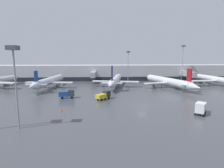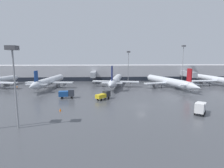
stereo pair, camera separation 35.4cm
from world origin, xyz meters
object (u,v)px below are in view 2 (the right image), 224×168
Objects in this scene: service_truck_2 at (67,93)px; apron_light_mast_2 at (13,63)px; parked_jet_4 at (50,81)px; service_truck_1 at (200,107)px; apron_light_mast_1 at (128,58)px; traffic_cone_2 at (60,110)px; parked_jet_3 at (168,81)px; parked_jet_1 at (217,80)px; service_truck_0 at (104,95)px; apron_light_mast_0 at (183,53)px; traffic_cone_1 at (17,86)px; parked_jet_0 at (116,80)px.

service_truck_2 is 0.34× the size of apron_light_mast_2.
service_truck_1 is (46.98, -39.99, -1.35)m from parked_jet_4.
apron_light_mast_2 is (-30.52, -62.78, -1.06)m from apron_light_mast_1.
parked_jet_3 is at bearing 39.93° from traffic_cone_2.
apron_light_mast_1 reaches higher than service_truck_2.
parked_jet_4 is at bearing 86.33° from parked_jet_1.
service_truck_2 is at bearing -145.21° from parked_jet_4.
parked_jet_4 reaches higher than service_truck_0.
traffic_cone_1 is at bearing -169.36° from apron_light_mast_0.
service_truck_1 is at bearing -111.08° from apron_light_mast_0.
parked_jet_0 is at bearing 85.72° from parked_jet_1.
apron_light_mast_2 reaches higher than parked_jet_4.
apron_light_mast_1 reaches higher than parked_jet_1.
apron_light_mast_0 reaches higher than service_truck_1.
parked_jet_3 is 1.06× the size of parked_jet_4.
service_truck_2 is 71.40m from apron_light_mast_0.
traffic_cone_1 is (-94.65, 0.96, -2.60)m from parked_jet_1.
parked_jet_1 reaches higher than service_truck_1.
parked_jet_1 reaches higher than service_truck_0.
service_truck_0 is 12.48m from service_truck_2.
parked_jet_0 is 45.13m from apron_light_mast_0.
parked_jet_1 is 79.12m from parked_jet_4.
parked_jet_0 reaches higher than service_truck_2.
service_truck_1 is at bearing 9.00° from apron_light_mast_2.
parked_jet_0 is at bearing 69.67° from parked_jet_3.
service_truck_2 is at bearing 80.22° from apron_light_mast_2.
service_truck_2 is (-67.27, -22.70, -1.35)m from parked_jet_1.
parked_jet_1 is at bearing -0.58° from traffic_cone_1.
parked_jet_1 is 1.84× the size of apron_light_mast_0.
traffic_cone_2 is at bearing -136.22° from apron_light_mast_0.
parked_jet_0 is at bearing -120.40° from service_truck_1.
parked_jet_4 is at bearing 74.62° from parked_jet_3.
service_truck_0 is at bearing -129.00° from parked_jet_4.
apron_light_mast_2 is (-39.46, -6.25, 10.83)m from service_truck_1.
parked_jet_0 reaches higher than traffic_cone_2.
apron_light_mast_1 reaches higher than parked_jet_0.
parked_jet_1 is 7.19× the size of service_truck_2.
parked_jet_3 is 26.33m from apron_light_mast_1.
service_truck_0 is (-55.06, -25.23, -1.52)m from parked_jet_1.
apron_light_mast_1 is at bearing 26.84° from parked_jet_3.
apron_light_mast_2 is at bearing -165.12° from parked_jet_4.
apron_light_mast_1 is at bearing -60.87° from parked_jet_4.
parked_jet_1 is 25.73m from parked_jet_3.
apron_light_mast_2 is at bearing -133.79° from apron_light_mast_0.
apron_light_mast_1 is (-8.94, 56.53, 11.89)m from service_truck_1.
parked_jet_1 is 50.55× the size of traffic_cone_1.
parked_jet_1 is 2.20× the size of apron_light_mast_1.
traffic_cone_2 is at bearing -177.51° from service_truck_0.
parked_jet_0 is at bearing -1.71° from traffic_cone_1.
service_truck_2 is at bearing 94.50° from traffic_cone_2.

